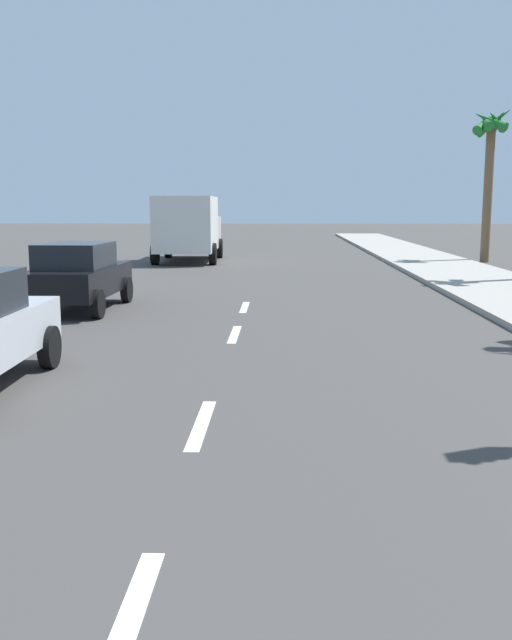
# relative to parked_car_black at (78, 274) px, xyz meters

# --- Properties ---
(ground_plane) EXTENTS (160.00, 160.00, 0.00)m
(ground_plane) POSITION_rel_parked_car_black_xyz_m (3.85, 0.76, -0.83)
(ground_plane) COLOR #423F3D
(lane_stripe_2) EXTENTS (0.16, 1.80, 0.01)m
(lane_stripe_2) POSITION_rel_parked_car_black_xyz_m (3.85, -12.32, -0.83)
(lane_stripe_2) COLOR white
(lane_stripe_2) RESTS_ON ground
(lane_stripe_3) EXTENTS (0.16, 1.80, 0.01)m
(lane_stripe_3) POSITION_rel_parked_car_black_xyz_m (3.85, -8.50, -0.83)
(lane_stripe_3) COLOR white
(lane_stripe_3) RESTS_ON ground
(lane_stripe_4) EXTENTS (0.16, 1.80, 0.01)m
(lane_stripe_4) POSITION_rel_parked_car_black_xyz_m (3.85, -3.01, -0.83)
(lane_stripe_4) COLOR white
(lane_stripe_4) RESTS_ON ground
(lane_stripe_5) EXTENTS (0.16, 1.80, 0.01)m
(lane_stripe_5) POSITION_rel_parked_car_black_xyz_m (3.85, 0.57, -0.83)
(lane_stripe_5) COLOR white
(lane_stripe_5) RESTS_ON ground
(parked_car_black) EXTENTS (1.85, 3.84, 1.57)m
(parked_car_black) POSITION_rel_parked_car_black_xyz_m (0.00, 0.00, 0.00)
(parked_car_black) COLOR black
(parked_car_black) RESTS_ON ground
(delivery_truck) EXTENTS (2.78, 6.29, 2.80)m
(delivery_truck) POSITION_rel_parked_car_black_xyz_m (0.65, 14.51, 0.67)
(delivery_truck) COLOR beige
(delivery_truck) RESTS_ON ground
(palm_tree_distant) EXTENTS (1.85, 1.85, 6.63)m
(palm_tree_distant) POSITION_rel_parked_car_black_xyz_m (13.50, 14.53, 4.17)
(palm_tree_distant) COLOR brown
(palm_tree_distant) RESTS_ON ground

